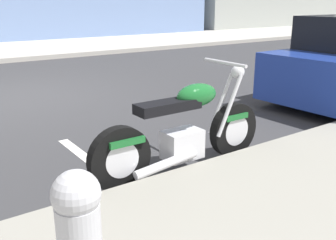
{
  "coord_description": "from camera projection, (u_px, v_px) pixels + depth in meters",
  "views": [
    {
      "loc": [
        -1.6,
        -7.33,
        1.71
      ],
      "look_at": [
        0.68,
        -4.1,
        0.5
      ],
      "focal_mm": 41.5,
      "sensor_mm": 36.0,
      "label": 1
    }
  ],
  "objects": [
    {
      "name": "ground_plane",
      "position": [
        9.0,
        99.0,
        7.1
      ],
      "size": [
        260.0,
        260.0,
        0.0
      ],
      "primitive_type": "plane",
      "color": "#333335"
    },
    {
      "name": "sidewalk_far_curb",
      "position": [
        226.0,
        36.0,
        19.11
      ],
      "size": [
        120.0,
        5.0,
        0.14
      ],
      "primitive_type": "cube",
      "color": "#ADA89E",
      "rests_on": "ground"
    },
    {
      "name": "parking_stall_stripe",
      "position": [
        101.0,
        169.0,
        4.12
      ],
      "size": [
        0.12,
        2.2,
        0.01
      ],
      "primitive_type": "cube",
      "color": "silver",
      "rests_on": "ground"
    },
    {
      "name": "parked_motorcycle",
      "position": [
        184.0,
        132.0,
        3.98
      ],
      "size": [
        2.08,
        0.62,
        1.11
      ],
      "rotation": [
        0.0,
        0.0,
        -0.0
      ],
      "color": "black",
      "rests_on": "ground"
    }
  ]
}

